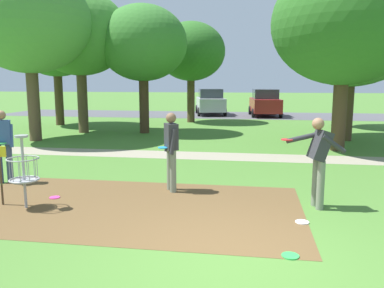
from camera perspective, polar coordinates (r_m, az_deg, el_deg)
The scene contains 21 objects.
ground_plane at distance 5.44m, azimuth 5.47°, elevation -16.65°, with size 160.00×160.00×0.00m, color #47752D.
dirt_tee_pad at distance 7.64m, azimuth -9.71°, elevation -8.98°, with size 6.66×3.63×0.01m, color brown.
disc_golf_basket at distance 7.95m, azimuth -23.78°, elevation -3.33°, with size 0.98×0.58×1.39m.
player_foreground_watching at distance 7.60m, azimuth 18.06°, elevation -1.76°, with size 1.17×0.44×1.71m.
player_throwing at distance 10.05m, azimuth -25.98°, elevation 0.24°, with size 0.49×0.45×1.71m.
player_waiting_left at distance 8.37m, azimuth -3.08°, elevation -0.47°, with size 0.45×0.49×1.71m.
frisbee_near_basket at distance 8.54m, azimuth -19.48°, elevation -7.40°, with size 0.21×0.21×0.02m, color #E53D99.
frisbee_far_left at distance 6.97m, azimuth 15.84°, elevation -10.95°, with size 0.23×0.23×0.02m, color white.
frisbee_far_right at distance 5.69m, azimuth 14.20°, elevation -15.60°, with size 0.24×0.24×0.02m, color green.
tree_near_left at distance 22.87m, azimuth -0.16°, elevation 13.36°, with size 3.94×3.94×5.74m.
tree_near_right at distance 16.97m, azimuth -22.85°, elevation 16.28°, with size 4.76×4.76×6.72m.
tree_mid_left at distance 16.96m, azimuth 22.39°, elevation 15.44°, with size 5.36×5.36×6.71m.
tree_mid_center at distance 22.60m, azimuth -19.30°, elevation 13.79°, with size 4.22×4.22×6.21m.
tree_mid_right at distance 21.74m, azimuth 22.40°, elevation 13.35°, with size 3.83×3.83×5.87m.
tree_far_left at distance 18.21m, azimuth -7.21°, elevation 14.39°, with size 4.00×4.00×5.77m.
tree_far_center at distance 18.92m, azimuth -16.15°, elevation 15.24°, with size 4.43×4.43×6.39m.
tree_far_right at distance 14.35m, azimuth 21.47°, elevation 16.13°, with size 4.81×4.81×6.32m.
parking_lot_strip at distance 27.81m, azimuth 8.41°, elevation 4.19°, with size 36.00×6.00×0.01m, color #4C4C51.
parked_car_leftmost at distance 28.11m, azimuth 2.71°, elevation 6.20°, with size 2.60×4.47×1.84m.
parked_car_center_left at distance 27.38m, azimuth 10.63°, elevation 5.98°, with size 2.26×4.35×1.84m.
gravel_path at distance 12.42m, azimuth 7.57°, elevation -1.89°, with size 40.00×1.31×0.00m, color gray.
Camera 1 is at (0.27, -4.89, 2.37)m, focal length 36.40 mm.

